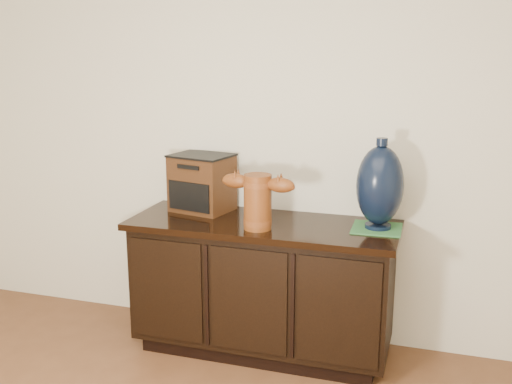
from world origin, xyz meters
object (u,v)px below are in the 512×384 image
(sideboard, at_px, (263,286))
(lamp_base, at_px, (380,186))
(spray_can, at_px, (265,203))
(terracotta_vessel, at_px, (258,199))
(tv_radio, at_px, (202,183))

(sideboard, height_order, lamp_base, lamp_base)
(sideboard, height_order, spray_can, spray_can)
(terracotta_vessel, relative_size, spray_can, 2.68)
(tv_radio, distance_m, lamp_base, 1.02)
(sideboard, bearing_deg, spray_can, 102.22)
(tv_radio, bearing_deg, spray_can, 10.26)
(lamp_base, distance_m, spray_can, 0.66)
(terracotta_vessel, bearing_deg, sideboard, 100.59)
(sideboard, xyz_separation_m, spray_can, (-0.02, 0.11, 0.44))
(sideboard, height_order, terracotta_vessel, terracotta_vessel)
(sideboard, xyz_separation_m, tv_radio, (-0.41, 0.13, 0.53))
(spray_can, bearing_deg, tv_radio, 177.80)
(terracotta_vessel, xyz_separation_m, spray_can, (-0.03, 0.24, -0.09))
(sideboard, relative_size, lamp_base, 3.10)
(tv_radio, relative_size, spray_can, 2.47)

